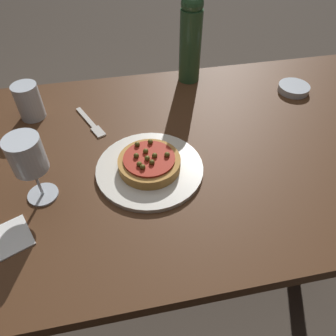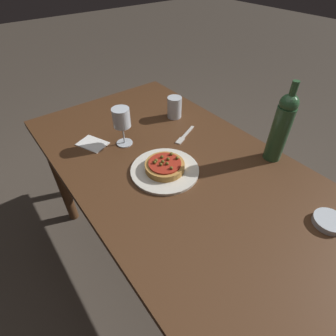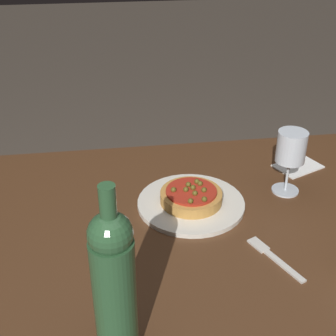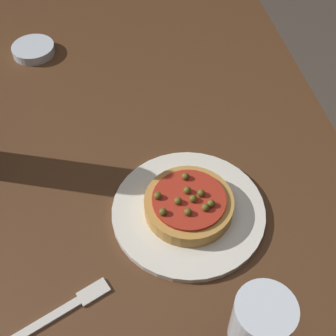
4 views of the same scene
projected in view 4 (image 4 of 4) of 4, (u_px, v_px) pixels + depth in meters
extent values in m
cube|color=#4C2D19|center=(148.00, 204.00, 0.88)|extent=(1.59, 0.83, 0.03)
cylinder|color=#4C2D19|center=(15.00, 113.00, 1.60)|extent=(0.06, 0.06, 0.73)
cylinder|color=#4C2D19|center=(218.00, 88.00, 1.68)|extent=(0.06, 0.06, 0.73)
cylinder|color=silver|center=(188.00, 211.00, 0.84)|extent=(0.28, 0.28, 0.01)
cylinder|color=#BC843D|center=(189.00, 205.00, 0.83)|extent=(0.16, 0.16, 0.03)
cylinder|color=#A82819|center=(189.00, 199.00, 0.82)|extent=(0.13, 0.13, 0.01)
sphere|color=brown|center=(185.00, 176.00, 0.84)|extent=(0.01, 0.01, 0.01)
sphere|color=brown|center=(211.00, 204.00, 0.80)|extent=(0.01, 0.01, 0.01)
sphere|color=brown|center=(187.00, 190.00, 0.82)|extent=(0.01, 0.01, 0.01)
sphere|color=brown|center=(206.00, 208.00, 0.80)|extent=(0.01, 0.01, 0.01)
sphere|color=brown|center=(158.00, 196.00, 0.81)|extent=(0.01, 0.01, 0.01)
sphere|color=brown|center=(163.00, 212.00, 0.79)|extent=(0.01, 0.01, 0.01)
sphere|color=brown|center=(188.00, 212.00, 0.79)|extent=(0.01, 0.01, 0.01)
sphere|color=brown|center=(193.00, 199.00, 0.81)|extent=(0.01, 0.01, 0.01)
sphere|color=brown|center=(201.00, 193.00, 0.81)|extent=(0.01, 0.01, 0.01)
sphere|color=brown|center=(178.00, 201.00, 0.80)|extent=(0.01, 0.01, 0.01)
cylinder|color=silver|center=(262.00, 322.00, 0.58)|extent=(0.08, 0.08, 0.08)
cylinder|color=silver|center=(33.00, 50.00, 1.15)|extent=(0.10, 0.10, 0.02)
cube|color=beige|center=(46.00, 321.00, 0.72)|extent=(0.06, 0.11, 0.00)
cube|color=beige|center=(94.00, 292.00, 0.75)|extent=(0.04, 0.06, 0.00)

